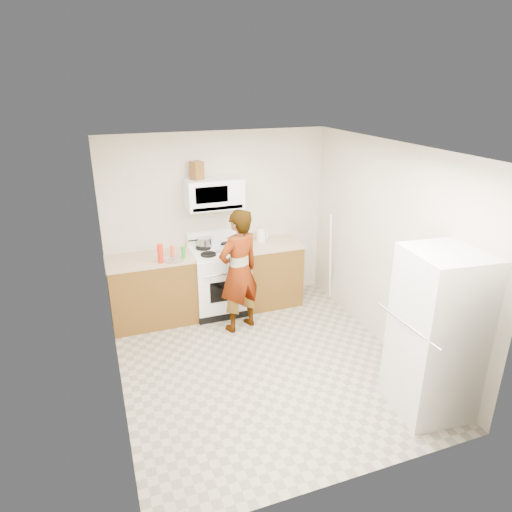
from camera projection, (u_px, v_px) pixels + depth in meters
name	position (u px, v px, depth m)	size (l,w,h in m)	color
floor	(263.00, 364.00, 5.38)	(3.60, 3.60, 0.00)	gray
back_wall	(219.00, 221.00, 6.49)	(3.20, 0.02, 2.50)	beige
right_wall	(388.00, 249.00, 5.43)	(0.02, 3.60, 2.50)	beige
cabinet_left	(153.00, 291.00, 6.18)	(1.12, 0.62, 0.90)	brown
counter_left	(150.00, 259.00, 6.01)	(1.14, 0.64, 0.04)	tan
cabinet_right	(270.00, 274.00, 6.74)	(0.80, 0.62, 0.90)	brown
counter_right	(270.00, 244.00, 6.57)	(0.82, 0.64, 0.04)	tan
gas_range	(219.00, 279.00, 6.47)	(0.76, 0.65, 1.13)	white
microwave	(214.00, 193.00, 6.14)	(0.76, 0.38, 0.40)	white
person	(239.00, 271.00, 5.87)	(0.60, 0.40, 1.65)	tan
fridge	(437.00, 334.00, 4.39)	(0.70, 0.70, 1.70)	silver
kettle	(261.00, 236.00, 6.61)	(0.13, 0.13, 0.16)	white
jug	(197.00, 170.00, 5.97)	(0.14, 0.14, 0.24)	brown
saucepan	(204.00, 242.00, 6.38)	(0.21, 0.21, 0.11)	#AAAAAE
tray	(225.00, 249.00, 6.27)	(0.25, 0.16, 0.05)	white
bottle_spray	(160.00, 253.00, 5.81)	(0.07, 0.07, 0.25)	red
bottle_hot_sauce	(172.00, 251.00, 6.03)	(0.05, 0.05, 0.15)	#F1491A
bottle_green_cap	(183.00, 252.00, 5.98)	(0.05, 0.05, 0.16)	#18881E
pot_lid	(174.00, 260.00, 5.92)	(0.26, 0.26, 0.01)	silver
broom	(330.00, 258.00, 6.65)	(0.03, 0.03, 1.40)	silver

